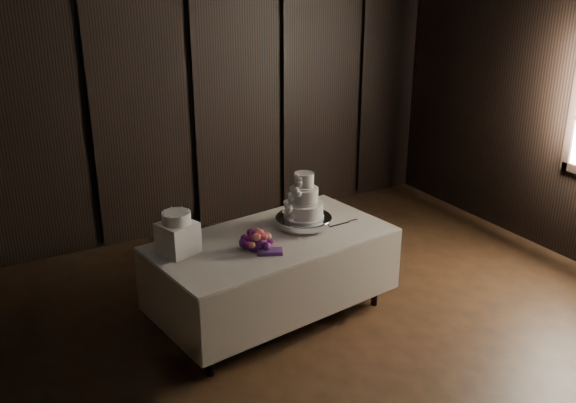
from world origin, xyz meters
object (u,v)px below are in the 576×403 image
at_px(wedding_cake, 302,201).
at_px(box_pedestal, 178,238).
at_px(bouquet, 257,241).
at_px(display_table, 273,274).
at_px(cake_stand, 304,222).
at_px(small_cake, 176,218).

xyz_separation_m(wedding_cake, box_pedestal, (-1.08, 0.06, -0.12)).
xyz_separation_m(bouquet, box_pedestal, (-0.56, 0.25, 0.06)).
xyz_separation_m(display_table, cake_stand, (0.34, 0.07, 0.39)).
xyz_separation_m(wedding_cake, bouquet, (-0.52, -0.19, -0.18)).
height_order(wedding_cake, bouquet, wedding_cake).
distance_m(wedding_cake, bouquet, 0.58).
relative_size(cake_stand, small_cake, 2.17).
relative_size(wedding_cake, small_cake, 1.78).
relative_size(display_table, cake_stand, 4.37).
distance_m(display_table, box_pedestal, 0.91).
bearing_deg(display_table, box_pedestal, 164.14).
relative_size(wedding_cake, bouquet, 0.97).
distance_m(wedding_cake, small_cake, 1.09).
bearing_deg(display_table, bouquet, -154.19).
bearing_deg(wedding_cake, display_table, 172.47).
height_order(display_table, wedding_cake, wedding_cake).
height_order(cake_stand, bouquet, bouquet).
height_order(wedding_cake, small_cake, wedding_cake).
height_order(display_table, cake_stand, cake_stand).
bearing_deg(display_table, cake_stand, 2.98).
xyz_separation_m(display_table, box_pedestal, (-0.77, 0.11, 0.47)).
distance_m(display_table, small_cake, 1.01).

